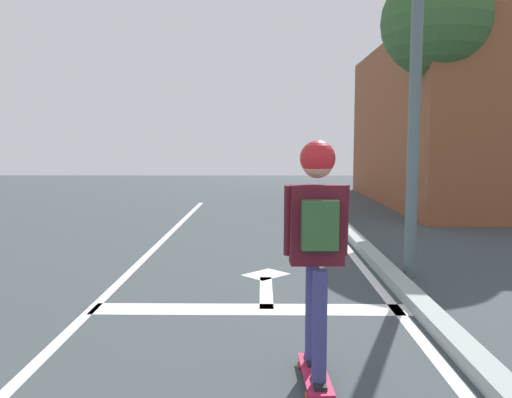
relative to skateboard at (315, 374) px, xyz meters
name	(u,v)px	position (x,y,z in m)	size (l,w,h in m)	color
lane_line_center	(105,296)	(-2.31, 2.26, -0.07)	(0.12, 20.00, 0.01)	silver
lane_line_curbside	(387,297)	(1.09, 2.26, -0.07)	(0.12, 20.00, 0.01)	silver
stop_bar	(251,309)	(-0.54, 1.78, -0.07)	(3.55, 0.40, 0.01)	silver
lane_arrow_stem	(266,291)	(-0.36, 2.49, -0.07)	(0.16, 1.40, 0.01)	silver
lane_arrow_head	(266,274)	(-0.36, 3.34, -0.07)	(0.56, 0.44, 0.01)	silver
curb_strip	(408,292)	(1.34, 2.26, 0.00)	(0.24, 24.00, 0.14)	#94A29D
skateboard	(315,374)	(0.00, 0.00, 0.00)	(0.23, 0.77, 0.08)	#AD1A3F
skater	(317,226)	(0.00, -0.01, 1.16)	(0.49, 0.64, 1.78)	navy
roadside_tree	(436,23)	(3.52, 8.32, 4.49)	(2.49, 2.49, 5.83)	brown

